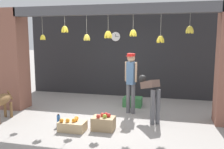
{
  "coord_description": "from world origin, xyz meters",
  "views": [
    {
      "loc": [
        1.55,
        -5.92,
        2.05
      ],
      "look_at": [
        0.0,
        0.37,
        1.08
      ],
      "focal_mm": 40.0,
      "sensor_mm": 36.0,
      "label": 1
    }
  ],
  "objects_px": {
    "fruit_crate_apples": "(104,123)",
    "produce_box_green": "(133,102)",
    "worker_stooping": "(151,92)",
    "wall_clock": "(116,37)",
    "dog": "(0,101)",
    "shopkeeper": "(131,79)",
    "fruit_crate_oranges": "(72,125)",
    "water_bottle": "(59,121)"
  },
  "relations": [
    {
      "from": "fruit_crate_apples",
      "to": "produce_box_green",
      "type": "height_order",
      "value": "fruit_crate_apples"
    },
    {
      "from": "worker_stooping",
      "to": "wall_clock",
      "type": "relative_size",
      "value": 3.28
    },
    {
      "from": "dog",
      "to": "wall_clock",
      "type": "distance_m",
      "value": 4.24
    },
    {
      "from": "shopkeeper",
      "to": "produce_box_green",
      "type": "relative_size",
      "value": 3.0
    },
    {
      "from": "shopkeeper",
      "to": "produce_box_green",
      "type": "distance_m",
      "value": 1.08
    },
    {
      "from": "fruit_crate_apples",
      "to": "produce_box_green",
      "type": "distance_m",
      "value": 2.09
    },
    {
      "from": "wall_clock",
      "to": "fruit_crate_oranges",
      "type": "bearing_deg",
      "value": -92.94
    },
    {
      "from": "worker_stooping",
      "to": "water_bottle",
      "type": "xyz_separation_m",
      "value": [
        -2.02,
        -0.89,
        -0.59
      ]
    },
    {
      "from": "dog",
      "to": "worker_stooping",
      "type": "distance_m",
      "value": 3.68
    },
    {
      "from": "shopkeeper",
      "to": "produce_box_green",
      "type": "height_order",
      "value": "shopkeeper"
    },
    {
      "from": "produce_box_green",
      "to": "wall_clock",
      "type": "distance_m",
      "value": 2.42
    },
    {
      "from": "worker_stooping",
      "to": "produce_box_green",
      "type": "relative_size",
      "value": 2.0
    },
    {
      "from": "produce_box_green",
      "to": "water_bottle",
      "type": "bearing_deg",
      "value": -123.42
    },
    {
      "from": "produce_box_green",
      "to": "fruit_crate_apples",
      "type": "bearing_deg",
      "value": -98.97
    },
    {
      "from": "fruit_crate_apples",
      "to": "wall_clock",
      "type": "distance_m",
      "value": 3.81
    },
    {
      "from": "fruit_crate_apples",
      "to": "produce_box_green",
      "type": "xyz_separation_m",
      "value": [
        0.33,
        2.06,
        -0.03
      ]
    },
    {
      "from": "worker_stooping",
      "to": "fruit_crate_oranges",
      "type": "bearing_deg",
      "value": 178.94
    },
    {
      "from": "shopkeeper",
      "to": "fruit_crate_oranges",
      "type": "xyz_separation_m",
      "value": [
        -1.04,
        -1.58,
        -0.84
      ]
    },
    {
      "from": "fruit_crate_apples",
      "to": "fruit_crate_oranges",
      "type": "bearing_deg",
      "value": -161.71
    },
    {
      "from": "dog",
      "to": "fruit_crate_oranges",
      "type": "relative_size",
      "value": 1.75
    },
    {
      "from": "fruit_crate_oranges",
      "to": "produce_box_green",
      "type": "height_order",
      "value": "fruit_crate_oranges"
    },
    {
      "from": "dog",
      "to": "fruit_crate_apples",
      "type": "relative_size",
      "value": 2.06
    },
    {
      "from": "worker_stooping",
      "to": "water_bottle",
      "type": "height_order",
      "value": "worker_stooping"
    },
    {
      "from": "water_bottle",
      "to": "wall_clock",
      "type": "bearing_deg",
      "value": 79.91
    },
    {
      "from": "dog",
      "to": "shopkeeper",
      "type": "bearing_deg",
      "value": 110.98
    },
    {
      "from": "produce_box_green",
      "to": "water_bottle",
      "type": "height_order",
      "value": "water_bottle"
    },
    {
      "from": "shopkeeper",
      "to": "fruit_crate_apples",
      "type": "bearing_deg",
      "value": 86.58
    },
    {
      "from": "dog",
      "to": "fruit_crate_oranges",
      "type": "bearing_deg",
      "value": 80.75
    },
    {
      "from": "shopkeeper",
      "to": "wall_clock",
      "type": "height_order",
      "value": "wall_clock"
    },
    {
      "from": "water_bottle",
      "to": "fruit_crate_oranges",
      "type": "bearing_deg",
      "value": -22.06
    },
    {
      "from": "dog",
      "to": "water_bottle",
      "type": "distance_m",
      "value": 1.59
    },
    {
      "from": "fruit_crate_apples",
      "to": "water_bottle",
      "type": "xyz_separation_m",
      "value": [
        -1.07,
        -0.05,
        -0.02
      ]
    },
    {
      "from": "produce_box_green",
      "to": "water_bottle",
      "type": "xyz_separation_m",
      "value": [
        -1.39,
        -2.11,
        0.0
      ]
    },
    {
      "from": "shopkeeper",
      "to": "dog",
      "type": "bearing_deg",
      "value": 37.34
    },
    {
      "from": "dog",
      "to": "worker_stooping",
      "type": "bearing_deg",
      "value": 99.7
    },
    {
      "from": "shopkeeper",
      "to": "worker_stooping",
      "type": "relative_size",
      "value": 1.49
    },
    {
      "from": "shopkeeper",
      "to": "produce_box_green",
      "type": "bearing_deg",
      "value": -73.43
    },
    {
      "from": "dog",
      "to": "fruit_crate_apples",
      "type": "bearing_deg",
      "value": 86.77
    },
    {
      "from": "fruit_crate_apples",
      "to": "water_bottle",
      "type": "height_order",
      "value": "fruit_crate_apples"
    },
    {
      "from": "dog",
      "to": "produce_box_green",
      "type": "bearing_deg",
      "value": 121.42
    },
    {
      "from": "dog",
      "to": "fruit_crate_apples",
      "type": "xyz_separation_m",
      "value": [
        2.61,
        0.04,
        -0.34
      ]
    },
    {
      "from": "shopkeeper",
      "to": "wall_clock",
      "type": "xyz_separation_m",
      "value": [
        -0.86,
        1.9,
        1.11
      ]
    }
  ]
}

